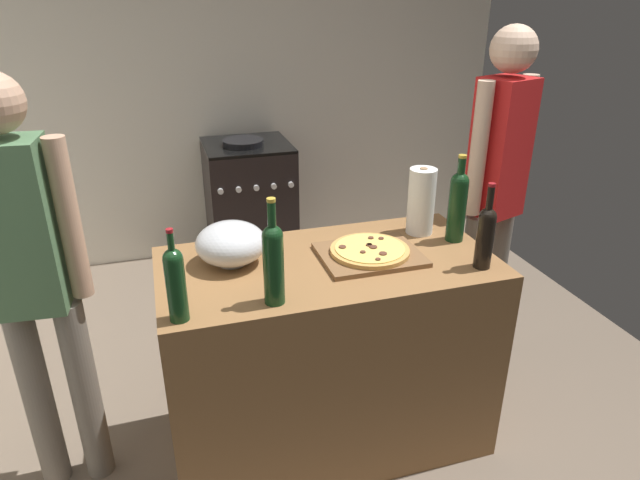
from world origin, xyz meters
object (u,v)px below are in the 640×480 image
wine_bottle_clear (458,203)px  wine_bottle_dark (273,260)px  person_in_stripes (33,274)px  mixing_bowl (231,243)px  wine_bottle_green (176,282)px  person_in_red (495,184)px  pizza (370,250)px  paper_towel_roll (421,201)px  wine_bottle_amber (486,234)px  stove (250,207)px

wine_bottle_clear → wine_bottle_dark: (-0.86, -0.29, -0.01)m
person_in_stripes → mixing_bowl: bearing=1.2°
wine_bottle_green → person_in_red: size_ratio=0.19×
pizza → person_in_red: (0.78, 0.33, 0.10)m
paper_towel_roll → person_in_stripes: size_ratio=0.18×
pizza → wine_bottle_amber: bearing=-28.2°
wine_bottle_clear → wine_bottle_amber: size_ratio=1.10×
paper_towel_roll → person_in_red: person_in_red is taller
wine_bottle_clear → wine_bottle_green: wine_bottle_clear is taller
pizza → wine_bottle_dark: 0.52m
pizza → stove: 1.86m
pizza → stove: size_ratio=0.33×
wine_bottle_green → pizza: bearing=18.3°
pizza → person_in_stripes: person_in_stripes is taller
mixing_bowl → paper_towel_roll: size_ratio=0.93×
wine_bottle_amber → person_in_red: person_in_red is taller
pizza → paper_towel_roll: paper_towel_roll is taller
paper_towel_roll → wine_bottle_green: 1.15m
mixing_bowl → stove: 1.80m
stove → pizza: bearing=-84.1°
wine_bottle_clear → person_in_red: bearing=37.1°
pizza → wine_bottle_green: 0.82m
wine_bottle_clear → stove: wine_bottle_clear is taller
wine_bottle_amber → pizza: bearing=151.8°
person_in_red → paper_towel_roll: bearing=-161.4°
person_in_stripes → wine_bottle_amber: bearing=-10.4°
wine_bottle_clear → stove: (-0.60, 1.74, -0.59)m
stove → person_in_red: 1.84m
pizza → person_in_stripes: size_ratio=0.19×
wine_bottle_green → wine_bottle_amber: 1.15m
pizza → stove: bearing=95.9°
wine_bottle_amber → person_in_stripes: person_in_stripes is taller
person_in_stripes → wine_bottle_clear: bearing=-1.3°
wine_bottle_dark → person_in_red: 1.35m
wine_bottle_clear → wine_bottle_green: size_ratio=1.16×
person_in_red → wine_bottle_clear: bearing=-142.9°
wine_bottle_dark → person_in_stripes: bearing=157.8°
wine_bottle_dark → stove: size_ratio=0.40×
pizza → person_in_red: 0.85m
paper_towel_roll → wine_bottle_clear: bearing=-47.3°
paper_towel_roll → wine_bottle_amber: size_ratio=0.87×
wine_bottle_green → wine_bottle_dark: bearing=3.2°
wine_bottle_dark → stove: 2.13m
pizza → wine_bottle_green: bearing=-161.7°
stove → person_in_red: bearing=-56.7°
mixing_bowl → wine_bottle_dark: size_ratio=0.72×
pizza → wine_bottle_green: (-0.77, -0.25, 0.11)m
mixing_bowl → paper_towel_roll: 0.85m
pizza → paper_towel_roll: (0.30, 0.17, 0.12)m
wine_bottle_clear → person_in_stripes: (-1.66, 0.04, -0.10)m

